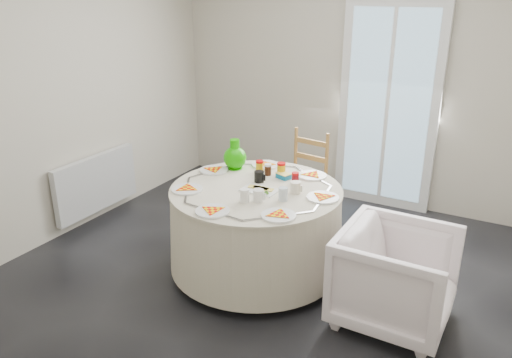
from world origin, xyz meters
The scene contains 14 objects.
floor centered at (0.00, 0.00, 0.00)m, with size 4.00×4.00×0.00m, color black.
wall_back centered at (0.00, 2.00, 1.30)m, with size 4.00×0.02×2.60m, color #BCB5A3.
wall_left centered at (-2.00, 0.00, 1.30)m, with size 0.02×4.00×2.60m, color #BCB5A3.
glass_door centered at (0.40, 1.95, 1.05)m, with size 1.00×0.08×2.10m, color silver.
radiator centered at (-1.94, 0.20, 0.38)m, with size 0.07×1.00×0.55m, color silver.
table centered at (-0.10, 0.11, 0.38)m, with size 1.37×1.37×0.69m, color beige.
wooden_chair centered at (-0.15, 1.09, 0.47)m, with size 0.41×0.39×0.91m, color #A48944, non-canonical shape.
armchair centered at (1.05, -0.01, 0.39)m, with size 0.73×0.69×0.75m, color white.
place_settings centered at (-0.10, 0.11, 0.77)m, with size 1.30×1.30×0.02m, color silver, non-canonical shape.
jar_cluster centered at (-0.07, 0.39, 0.82)m, with size 0.42×0.21×0.12m, color #B06B2A, non-canonical shape.
butter_tub centered at (-0.01, 0.40, 0.79)m, with size 0.11×0.08×0.05m, color #066392.
green_pitcher centered at (-0.48, 0.42, 0.87)m, with size 0.19×0.19×0.25m, color #17A501, non-canonical shape.
cheese_platter centered at (-0.05, 0.08, 0.77)m, with size 0.27×0.18×0.04m, color silver, non-canonical shape.
mugs_glasses centered at (0.03, 0.12, 0.81)m, with size 0.60×0.60×0.11m, color gray, non-canonical shape.
Camera 1 is at (1.63, -3.01, 2.17)m, focal length 35.00 mm.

